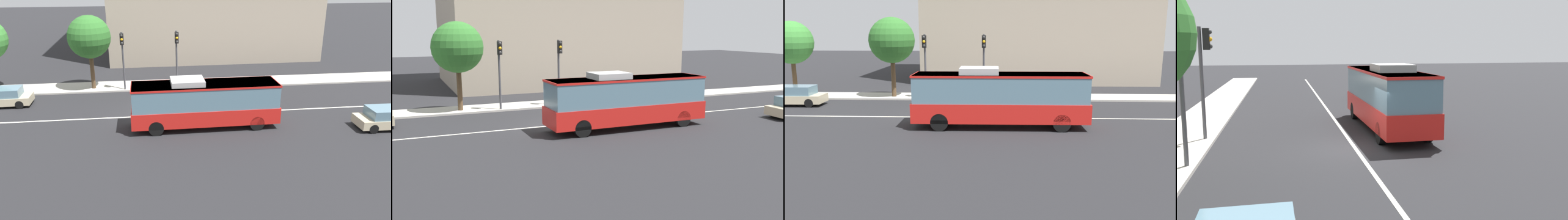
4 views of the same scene
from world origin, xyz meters
TOP-DOWN VIEW (x-y plane):
  - ground_plane at (0.00, 0.00)m, footprint 160.00×160.00m
  - lane_centre_line at (0.00, 0.00)m, footprint 76.00×0.16m
  - transit_bus at (3.89, -2.33)m, footprint 10.02×2.58m
  - sedan_beige_ahead at (16.33, -4.18)m, footprint 4.56×1.96m
  - traffic_light_near_corner at (2.70, 6.37)m, footprint 0.33×0.62m
  - traffic_light_mid_block at (-1.95, 6.25)m, footprint 0.33×0.62m

SIDE VIEW (x-z plane):
  - ground_plane at x=0.00m, z-range 0.00..0.00m
  - lane_centre_line at x=0.00m, z-range 0.00..0.01m
  - sedan_beige_ahead at x=16.33m, z-range -0.01..1.46m
  - transit_bus at x=3.89m, z-range 0.08..3.54m
  - traffic_light_near_corner at x=2.70m, z-range 0.96..6.16m
  - traffic_light_mid_block at x=-1.95m, z-range 0.96..6.16m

